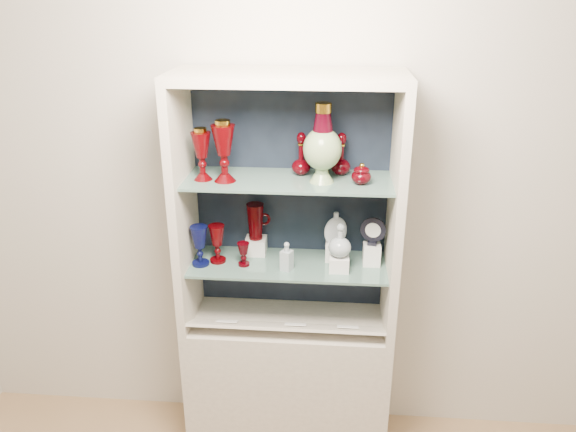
# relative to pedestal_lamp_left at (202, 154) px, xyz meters

# --- Properties ---
(wall_back) EXTENTS (3.50, 0.02, 2.80)m
(wall_back) POSITION_rel_pedestal_lamp_left_xyz_m (0.38, 0.23, -0.19)
(wall_back) COLOR beige
(wall_back) RESTS_ON ground
(cabinet_base) EXTENTS (1.00, 0.40, 0.75)m
(cabinet_base) POSITION_rel_pedestal_lamp_left_xyz_m (0.38, 0.01, -1.21)
(cabinet_base) COLOR #BDB4A1
(cabinet_base) RESTS_ON ground
(cabinet_back_panel) EXTENTS (0.98, 0.02, 1.15)m
(cabinet_back_panel) POSITION_rel_pedestal_lamp_left_xyz_m (0.38, 0.20, -0.26)
(cabinet_back_panel) COLOR black
(cabinet_back_panel) RESTS_ON cabinet_base
(cabinet_side_left) EXTENTS (0.04, 0.40, 1.15)m
(cabinet_side_left) POSITION_rel_pedestal_lamp_left_xyz_m (-0.10, 0.01, -0.26)
(cabinet_side_left) COLOR #BDB4A1
(cabinet_side_left) RESTS_ON cabinet_base
(cabinet_side_right) EXTENTS (0.04, 0.40, 1.15)m
(cabinet_side_right) POSITION_rel_pedestal_lamp_left_xyz_m (0.86, 0.01, -0.26)
(cabinet_side_right) COLOR #BDB4A1
(cabinet_side_right) RESTS_ON cabinet_base
(cabinet_top_cap) EXTENTS (1.00, 0.40, 0.04)m
(cabinet_top_cap) POSITION_rel_pedestal_lamp_left_xyz_m (0.38, 0.01, 0.33)
(cabinet_top_cap) COLOR #BDB4A1
(cabinet_top_cap) RESTS_ON cabinet_side_left
(shelf_lower) EXTENTS (0.92, 0.34, 0.01)m
(shelf_lower) POSITION_rel_pedestal_lamp_left_xyz_m (0.38, 0.03, -0.54)
(shelf_lower) COLOR slate
(shelf_lower) RESTS_ON cabinet_side_left
(shelf_upper) EXTENTS (0.92, 0.34, 0.01)m
(shelf_upper) POSITION_rel_pedestal_lamp_left_xyz_m (0.38, 0.03, -0.12)
(shelf_upper) COLOR slate
(shelf_upper) RESTS_ON cabinet_side_left
(label_ledge) EXTENTS (0.92, 0.17, 0.09)m
(label_ledge) POSITION_rel_pedestal_lamp_left_xyz_m (0.38, -0.10, -0.81)
(label_ledge) COLOR #BDB4A1
(label_ledge) RESTS_ON cabinet_base
(label_card_0) EXTENTS (0.10, 0.06, 0.03)m
(label_card_0) POSITION_rel_pedestal_lamp_left_xyz_m (0.10, -0.10, -0.79)
(label_card_0) COLOR white
(label_card_0) RESTS_ON label_ledge
(label_card_1) EXTENTS (0.10, 0.06, 0.03)m
(label_card_1) POSITION_rel_pedestal_lamp_left_xyz_m (0.42, -0.10, -0.79)
(label_card_1) COLOR white
(label_card_1) RESTS_ON label_ledge
(label_card_2) EXTENTS (0.10, 0.06, 0.03)m
(label_card_2) POSITION_rel_pedestal_lamp_left_xyz_m (0.67, -0.10, -0.79)
(label_card_2) COLOR white
(label_card_2) RESTS_ON label_ledge
(pedestal_lamp_left) EXTENTS (0.11, 0.11, 0.23)m
(pedestal_lamp_left) POSITION_rel_pedestal_lamp_left_xyz_m (0.00, 0.00, 0.00)
(pedestal_lamp_left) COLOR #460002
(pedestal_lamp_left) RESTS_ON shelf_upper
(pedestal_lamp_right) EXTENTS (0.13, 0.13, 0.27)m
(pedestal_lamp_right) POSITION_rel_pedestal_lamp_left_xyz_m (0.10, -0.01, 0.02)
(pedestal_lamp_right) COLOR #460002
(pedestal_lamp_right) RESTS_ON shelf_upper
(enamel_urn) EXTENTS (0.22, 0.22, 0.35)m
(enamel_urn) POSITION_rel_pedestal_lamp_left_xyz_m (0.53, 0.01, 0.06)
(enamel_urn) COLOR #0C4228
(enamel_urn) RESTS_ON shelf_upper
(ruby_decanter_a) EXTENTS (0.09, 0.09, 0.22)m
(ruby_decanter_a) POSITION_rel_pedestal_lamp_left_xyz_m (0.43, 0.10, -0.01)
(ruby_decanter_a) COLOR #3C0005
(ruby_decanter_a) RESTS_ON shelf_upper
(ruby_decanter_b) EXTENTS (0.11, 0.11, 0.21)m
(ruby_decanter_b) POSITION_rel_pedestal_lamp_left_xyz_m (0.61, 0.12, -0.01)
(ruby_decanter_b) COLOR #3C0005
(ruby_decanter_b) RESTS_ON shelf_upper
(lidded_bowl) EXTENTS (0.09, 0.09, 0.10)m
(lidded_bowl) POSITION_rel_pedestal_lamp_left_xyz_m (0.70, -0.01, -0.07)
(lidded_bowl) COLOR #3C0005
(lidded_bowl) RESTS_ON shelf_upper
(cobalt_goblet) EXTENTS (0.10, 0.10, 0.19)m
(cobalt_goblet) POSITION_rel_pedestal_lamp_left_xyz_m (-0.03, -0.01, -0.44)
(cobalt_goblet) COLOR #090D3B
(cobalt_goblet) RESTS_ON shelf_lower
(ruby_goblet_tall) EXTENTS (0.09, 0.09, 0.19)m
(ruby_goblet_tall) POSITION_rel_pedestal_lamp_left_xyz_m (0.04, 0.03, -0.44)
(ruby_goblet_tall) COLOR #460002
(ruby_goblet_tall) RESTS_ON shelf_lower
(ruby_goblet_small) EXTENTS (0.07, 0.07, 0.11)m
(ruby_goblet_small) POSITION_rel_pedestal_lamp_left_xyz_m (0.17, -0.00, -0.48)
(ruby_goblet_small) COLOR #3C0005
(ruby_goblet_small) RESTS_ON shelf_lower
(riser_ruby_pitcher) EXTENTS (0.10, 0.10, 0.08)m
(riser_ruby_pitcher) POSITION_rel_pedestal_lamp_left_xyz_m (0.21, 0.13, -0.50)
(riser_ruby_pitcher) COLOR silver
(riser_ruby_pitcher) RESTS_ON shelf_lower
(ruby_pitcher) EXTENTS (0.15, 0.11, 0.18)m
(ruby_pitcher) POSITION_rel_pedestal_lamp_left_xyz_m (0.21, 0.13, -0.37)
(ruby_pitcher) COLOR #460002
(ruby_pitcher) RESTS_ON riser_ruby_pitcher
(clear_square_bottle) EXTENTS (0.06, 0.06, 0.14)m
(clear_square_bottle) POSITION_rel_pedestal_lamp_left_xyz_m (0.38, -0.03, -0.47)
(clear_square_bottle) COLOR #90A0A6
(clear_square_bottle) RESTS_ON shelf_lower
(riser_flat_flask) EXTENTS (0.09, 0.09, 0.09)m
(riser_flat_flask) POSITION_rel_pedestal_lamp_left_xyz_m (0.60, 0.10, -0.49)
(riser_flat_flask) COLOR silver
(riser_flat_flask) RESTS_ON shelf_lower
(flat_flask) EXTENTS (0.12, 0.08, 0.16)m
(flat_flask) POSITION_rel_pedestal_lamp_left_xyz_m (0.60, 0.10, -0.37)
(flat_flask) COLOR silver
(flat_flask) RESTS_ON riser_flat_flask
(riser_clear_round_decanter) EXTENTS (0.09, 0.09, 0.07)m
(riser_clear_round_decanter) POSITION_rel_pedestal_lamp_left_xyz_m (0.62, -0.02, -0.50)
(riser_clear_round_decanter) COLOR silver
(riser_clear_round_decanter) RESTS_ON shelf_lower
(clear_round_decanter) EXTENTS (0.11, 0.11, 0.16)m
(clear_round_decanter) POSITION_rel_pedestal_lamp_left_xyz_m (0.62, -0.02, -0.39)
(clear_round_decanter) COLOR #90A0A6
(clear_round_decanter) RESTS_ON riser_clear_round_decanter
(riser_cameo_medallion) EXTENTS (0.08, 0.08, 0.10)m
(riser_cameo_medallion) POSITION_rel_pedestal_lamp_left_xyz_m (0.77, 0.06, -0.49)
(riser_cameo_medallion) COLOR silver
(riser_cameo_medallion) RESTS_ON shelf_lower
(cameo_medallion) EXTENTS (0.12, 0.07, 0.14)m
(cameo_medallion) POSITION_rel_pedestal_lamp_left_xyz_m (0.77, 0.06, -0.37)
(cameo_medallion) COLOR black
(cameo_medallion) RESTS_ON riser_cameo_medallion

